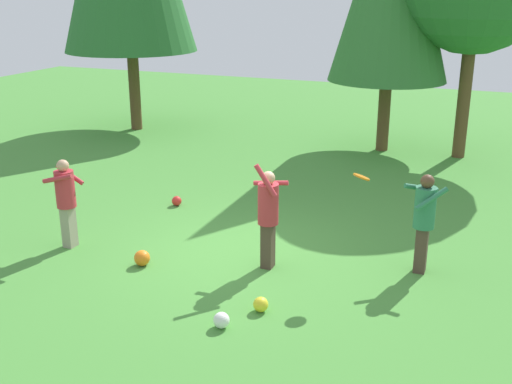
{
  "coord_description": "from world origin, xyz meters",
  "views": [
    {
      "loc": [
        3.99,
        -9.18,
        4.51
      ],
      "look_at": [
        0.12,
        0.36,
        1.05
      ],
      "focal_mm": 43.7,
      "sensor_mm": 36.0,
      "label": 1
    }
  ],
  "objects_px": {
    "person_bystander": "(66,196)",
    "person_catcher": "(424,215)",
    "person_thrower": "(268,211)",
    "ball_orange": "(142,258)",
    "ball_yellow": "(261,304)",
    "ball_red": "(177,201)",
    "frisbee": "(362,177)",
    "ball_white": "(221,320)"
  },
  "relations": [
    {
      "from": "person_thrower",
      "to": "ball_red",
      "type": "bearing_deg",
      "value": 135.78
    },
    {
      "from": "ball_orange",
      "to": "ball_yellow",
      "type": "distance_m",
      "value": 2.51
    },
    {
      "from": "person_thrower",
      "to": "ball_orange",
      "type": "xyz_separation_m",
      "value": [
        -1.98,
        -0.74,
        -0.86
      ]
    },
    {
      "from": "ball_orange",
      "to": "ball_white",
      "type": "xyz_separation_m",
      "value": [
        2.08,
        -1.31,
        -0.02
      ]
    },
    {
      "from": "frisbee",
      "to": "ball_orange",
      "type": "bearing_deg",
      "value": -164.44
    },
    {
      "from": "person_thrower",
      "to": "person_bystander",
      "type": "relative_size",
      "value": 1.14
    },
    {
      "from": "person_catcher",
      "to": "frisbee",
      "type": "height_order",
      "value": "frisbee"
    },
    {
      "from": "ball_red",
      "to": "ball_yellow",
      "type": "relative_size",
      "value": 0.94
    },
    {
      "from": "frisbee",
      "to": "ball_red",
      "type": "bearing_deg",
      "value": 156.57
    },
    {
      "from": "person_bystander",
      "to": "person_catcher",
      "type": "bearing_deg",
      "value": 4.0
    },
    {
      "from": "person_catcher",
      "to": "ball_orange",
      "type": "distance_m",
      "value": 4.69
    },
    {
      "from": "ball_yellow",
      "to": "person_thrower",
      "type": "bearing_deg",
      "value": 107.2
    },
    {
      "from": "person_bystander",
      "to": "frisbee",
      "type": "relative_size",
      "value": 4.33
    },
    {
      "from": "ball_red",
      "to": "ball_yellow",
      "type": "bearing_deg",
      "value": -46.6
    },
    {
      "from": "ball_red",
      "to": "ball_white",
      "type": "bearing_deg",
      "value": -54.13
    },
    {
      "from": "person_bystander",
      "to": "ball_red",
      "type": "distance_m",
      "value": 2.85
    },
    {
      "from": "ball_white",
      "to": "person_catcher",
      "type": "bearing_deg",
      "value": 51.27
    },
    {
      "from": "ball_orange",
      "to": "ball_red",
      "type": "height_order",
      "value": "ball_orange"
    },
    {
      "from": "person_bystander",
      "to": "ball_white",
      "type": "xyz_separation_m",
      "value": [
        3.72,
        -1.52,
        -0.84
      ]
    },
    {
      "from": "person_bystander",
      "to": "ball_red",
      "type": "xyz_separation_m",
      "value": [
        0.72,
        2.63,
        -0.85
      ]
    },
    {
      "from": "frisbee",
      "to": "ball_orange",
      "type": "xyz_separation_m",
      "value": [
        -3.43,
        -0.95,
        -1.55
      ]
    },
    {
      "from": "ball_red",
      "to": "ball_white",
      "type": "relative_size",
      "value": 0.92
    },
    {
      "from": "ball_yellow",
      "to": "ball_white",
      "type": "height_order",
      "value": "ball_white"
    },
    {
      "from": "person_thrower",
      "to": "ball_yellow",
      "type": "xyz_separation_m",
      "value": [
        0.44,
        -1.43,
        -0.88
      ]
    },
    {
      "from": "ball_orange",
      "to": "person_catcher",
      "type": "bearing_deg",
      "value": 19.28
    },
    {
      "from": "person_thrower",
      "to": "frisbee",
      "type": "xyz_separation_m",
      "value": [
        1.45,
        0.21,
        0.69
      ]
    },
    {
      "from": "person_thrower",
      "to": "ball_white",
      "type": "height_order",
      "value": "person_thrower"
    },
    {
      "from": "ball_red",
      "to": "ball_yellow",
      "type": "xyz_separation_m",
      "value": [
        3.33,
        -3.52,
        0.01
      ]
    },
    {
      "from": "person_bystander",
      "to": "ball_yellow",
      "type": "bearing_deg",
      "value": -20.85
    },
    {
      "from": "person_thrower",
      "to": "person_catcher",
      "type": "relative_size",
      "value": 1.1
    },
    {
      "from": "ball_yellow",
      "to": "ball_red",
      "type": "bearing_deg",
      "value": 133.4
    },
    {
      "from": "ball_white",
      "to": "frisbee",
      "type": "bearing_deg",
      "value": 59.26
    },
    {
      "from": "person_catcher",
      "to": "ball_white",
      "type": "bearing_deg",
      "value": 19.71
    },
    {
      "from": "person_catcher",
      "to": "person_thrower",
      "type": "bearing_deg",
      "value": -13.41
    },
    {
      "from": "person_thrower",
      "to": "person_bystander",
      "type": "distance_m",
      "value": 3.65
    },
    {
      "from": "person_catcher",
      "to": "ball_yellow",
      "type": "bearing_deg",
      "value": 17.23
    },
    {
      "from": "person_thrower",
      "to": "person_catcher",
      "type": "bearing_deg",
      "value": 9.86
    },
    {
      "from": "ball_yellow",
      "to": "ball_orange",
      "type": "bearing_deg",
      "value": 164.13
    },
    {
      "from": "person_catcher",
      "to": "person_bystander",
      "type": "height_order",
      "value": "person_catcher"
    },
    {
      "from": "ball_yellow",
      "to": "ball_white",
      "type": "distance_m",
      "value": 0.71
    },
    {
      "from": "person_thrower",
      "to": "ball_orange",
      "type": "height_order",
      "value": "person_thrower"
    },
    {
      "from": "person_thrower",
      "to": "ball_yellow",
      "type": "bearing_deg",
      "value": -81.1
    }
  ]
}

